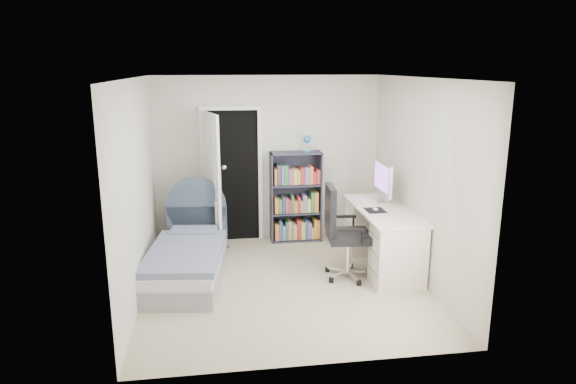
{
  "coord_description": "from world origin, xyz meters",
  "views": [
    {
      "loc": [
        -0.82,
        -5.85,
        2.64
      ],
      "look_at": [
        0.09,
        0.3,
        1.1
      ],
      "focal_mm": 32.0,
      "sensor_mm": 36.0,
      "label": 1
    }
  ],
  "objects": [
    {
      "name": "office_chair",
      "position": [
        0.74,
        0.12,
        0.66
      ],
      "size": [
        0.62,
        0.64,
        1.2
      ],
      "color": "silver",
      "rests_on": "ground"
    },
    {
      "name": "bed",
      "position": [
        -1.18,
        0.39,
        0.26
      ],
      "size": [
        1.07,
        1.93,
        1.13
      ],
      "color": "gray",
      "rests_on": "ground"
    },
    {
      "name": "room_shell",
      "position": [
        0.0,
        0.0,
        1.25
      ],
      "size": [
        3.5,
        3.7,
        2.6
      ],
      "color": "tan",
      "rests_on": "ground"
    },
    {
      "name": "door",
      "position": [
        -0.75,
        1.52,
        1.03
      ],
      "size": [
        0.92,
        0.81,
        2.06
      ],
      "color": "black",
      "rests_on": "ground"
    },
    {
      "name": "floor_lamp",
      "position": [
        -0.71,
        1.38,
        0.52
      ],
      "size": [
        0.18,
        0.18,
        1.27
      ],
      "color": "silver",
      "rests_on": "ground"
    },
    {
      "name": "nightstand",
      "position": [
        -1.05,
        1.61,
        0.37
      ],
      "size": [
        0.38,
        0.38,
        0.57
      ],
      "color": "#DBBD87",
      "rests_on": "ground"
    },
    {
      "name": "bookcase",
      "position": [
        0.41,
        1.63,
        0.63
      ],
      "size": [
        0.77,
        0.33,
        1.63
      ],
      "color": "#343847",
      "rests_on": "ground"
    },
    {
      "name": "desk",
      "position": [
        1.37,
        0.37,
        0.44
      ],
      "size": [
        0.67,
        1.66,
        1.36
      ],
      "color": "beige",
      "rests_on": "ground"
    }
  ]
}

